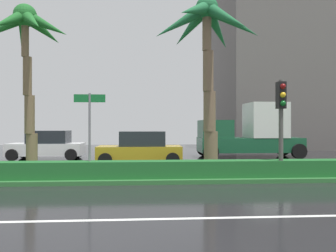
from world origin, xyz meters
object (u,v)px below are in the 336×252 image
object	(u,v)px
palm_tree_mid_left	(27,39)
street_name_sign	(90,124)
car_in_traffic_leading	(47,145)
box_truck_following	(250,133)
car_in_traffic_second	(140,149)
traffic_signal_median_right	(281,110)
palm_tree_centre_left	(207,38)

from	to	relation	value
palm_tree_mid_left	street_name_sign	bearing A→B (deg)	-30.98
car_in_traffic_leading	box_truck_following	world-z (taller)	box_truck_following
car_in_traffic_leading	car_in_traffic_second	xyz separation A→B (m)	(5.63, -3.04, 0.00)
car_in_traffic_leading	box_truck_following	bearing A→B (deg)	-178.51
traffic_signal_median_right	street_name_sign	distance (m)	6.85
palm_tree_centre_left	box_truck_following	bearing A→B (deg)	60.42
car_in_traffic_leading	palm_tree_mid_left	bearing A→B (deg)	100.10
street_name_sign	palm_tree_centre_left	bearing A→B (deg)	15.84
palm_tree_mid_left	traffic_signal_median_right	size ratio (longest dim) A/B	1.92
palm_tree_centre_left	car_in_traffic_leading	bearing A→B (deg)	140.12
palm_tree_mid_left	street_name_sign	size ratio (longest dim) A/B	2.23
palm_tree_mid_left	car_in_traffic_leading	xyz separation A→B (m)	(-1.18, 6.61, -4.65)
palm_tree_centre_left	traffic_signal_median_right	bearing A→B (deg)	-33.20
palm_tree_centre_left	car_in_traffic_leading	size ratio (longest dim) A/B	1.64
palm_tree_mid_left	palm_tree_centre_left	xyz separation A→B (m)	(7.20, -0.39, 0.06)
street_name_sign	car_in_traffic_second	distance (m)	5.64
palm_tree_centre_left	street_name_sign	distance (m)	5.77
street_name_sign	car_in_traffic_second	xyz separation A→B (m)	(1.70, 5.23, -1.25)
street_name_sign	car_in_traffic_second	world-z (taller)	street_name_sign
traffic_signal_median_right	street_name_sign	xyz separation A→B (m)	(-6.83, 0.29, -0.48)
palm_tree_centre_left	street_name_sign	bearing A→B (deg)	-164.16
traffic_signal_median_right	car_in_traffic_leading	size ratio (longest dim) A/B	0.81
palm_tree_centre_left	car_in_traffic_leading	world-z (taller)	palm_tree_centre_left
palm_tree_mid_left	box_truck_following	xyz separation A→B (m)	(11.36, 6.94, -3.93)
palm_tree_mid_left	car_in_traffic_second	distance (m)	7.36
palm_tree_mid_left	palm_tree_centre_left	distance (m)	7.21
street_name_sign	box_truck_following	distance (m)	12.18
car_in_traffic_leading	traffic_signal_median_right	bearing A→B (deg)	141.50
box_truck_following	car_in_traffic_leading	bearing A→B (deg)	1.49
traffic_signal_median_right	palm_tree_mid_left	bearing A→B (deg)	168.52
traffic_signal_median_right	box_truck_following	distance (m)	9.12
palm_tree_mid_left	palm_tree_centre_left	size ratio (longest dim) A/B	0.95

